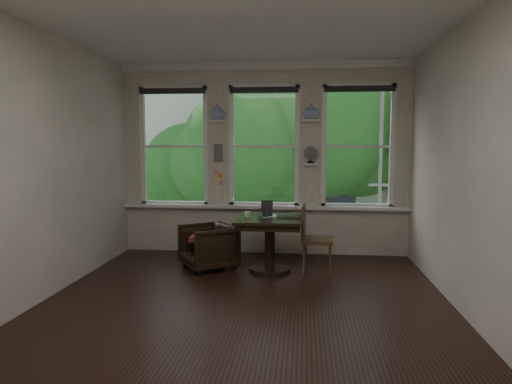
# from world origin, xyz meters

# --- Properties ---
(ground) EXTENTS (4.50, 4.50, 0.00)m
(ground) POSITION_xyz_m (0.00, 0.00, 0.00)
(ground) COLOR black
(ground) RESTS_ON ground
(ceiling) EXTENTS (4.50, 4.50, 0.00)m
(ceiling) POSITION_xyz_m (0.00, 0.00, 3.00)
(ceiling) COLOR silver
(ceiling) RESTS_ON ground
(wall_back) EXTENTS (4.50, 0.00, 4.50)m
(wall_back) POSITION_xyz_m (0.00, 2.25, 1.50)
(wall_back) COLOR beige
(wall_back) RESTS_ON ground
(wall_front) EXTENTS (4.50, 0.00, 4.50)m
(wall_front) POSITION_xyz_m (0.00, -2.25, 1.50)
(wall_front) COLOR beige
(wall_front) RESTS_ON ground
(wall_left) EXTENTS (0.00, 4.50, 4.50)m
(wall_left) POSITION_xyz_m (-2.25, 0.00, 1.50)
(wall_left) COLOR beige
(wall_left) RESTS_ON ground
(wall_right) EXTENTS (0.00, 4.50, 4.50)m
(wall_right) POSITION_xyz_m (2.25, 0.00, 1.50)
(wall_right) COLOR beige
(wall_right) RESTS_ON ground
(window_left) EXTENTS (1.10, 0.12, 1.90)m
(window_left) POSITION_xyz_m (-1.45, 2.25, 1.70)
(window_left) COLOR white
(window_left) RESTS_ON ground
(window_center) EXTENTS (1.10, 0.12, 1.90)m
(window_center) POSITION_xyz_m (0.00, 2.25, 1.70)
(window_center) COLOR white
(window_center) RESTS_ON ground
(window_right) EXTENTS (1.10, 0.12, 1.90)m
(window_right) POSITION_xyz_m (1.45, 2.25, 1.70)
(window_right) COLOR white
(window_right) RESTS_ON ground
(shelf_left) EXTENTS (0.26, 0.16, 0.03)m
(shelf_left) POSITION_xyz_m (-0.72, 2.15, 2.10)
(shelf_left) COLOR white
(shelf_left) RESTS_ON ground
(shelf_right) EXTENTS (0.26, 0.16, 0.03)m
(shelf_right) POSITION_xyz_m (0.72, 2.15, 2.10)
(shelf_right) COLOR white
(shelf_right) RESTS_ON ground
(intercom) EXTENTS (0.14, 0.06, 0.28)m
(intercom) POSITION_xyz_m (-0.72, 2.18, 1.60)
(intercom) COLOR #59544F
(intercom) RESTS_ON ground
(sticky_notes) EXTENTS (0.16, 0.01, 0.24)m
(sticky_notes) POSITION_xyz_m (-0.72, 2.19, 1.25)
(sticky_notes) COLOR pink
(sticky_notes) RESTS_ON ground
(desk_fan) EXTENTS (0.20, 0.20, 0.24)m
(desk_fan) POSITION_xyz_m (0.72, 2.13, 1.53)
(desk_fan) COLOR #59544F
(desk_fan) RESTS_ON ground
(vase_left) EXTENTS (0.24, 0.24, 0.25)m
(vase_left) POSITION_xyz_m (-0.72, 2.15, 2.24)
(vase_left) COLOR white
(vase_left) RESTS_ON shelf_left
(vase_right) EXTENTS (0.24, 0.24, 0.25)m
(vase_right) POSITION_xyz_m (0.72, 2.15, 2.24)
(vase_right) COLOR white
(vase_right) RESTS_ON shelf_right
(table) EXTENTS (0.90, 0.90, 0.75)m
(table) POSITION_xyz_m (0.18, 1.12, 0.38)
(table) COLOR black
(table) RESTS_ON ground
(armchair_left) EXTENTS (0.95, 0.94, 0.62)m
(armchair_left) POSITION_xyz_m (-0.69, 1.18, 0.31)
(armchair_left) COLOR black
(armchair_left) RESTS_ON ground
(cushion_red) EXTENTS (0.45, 0.45, 0.06)m
(cushion_red) POSITION_xyz_m (-0.69, 1.18, 0.45)
(cushion_red) COLOR maroon
(cushion_red) RESTS_ON armchair_left
(side_chair_right) EXTENTS (0.44, 0.44, 0.92)m
(side_chair_right) POSITION_xyz_m (0.82, 1.13, 0.46)
(side_chair_right) COLOR #412817
(side_chair_right) RESTS_ON ground
(laptop) EXTENTS (0.38, 0.25, 0.03)m
(laptop) POSITION_xyz_m (0.45, 1.10, 0.76)
(laptop) COLOR black
(laptop) RESTS_ON table
(mug) EXTENTS (0.09, 0.09, 0.08)m
(mug) POSITION_xyz_m (-0.12, 1.06, 0.79)
(mug) COLOR white
(mug) RESTS_ON table
(drinking_glass) EXTENTS (0.15, 0.15, 0.11)m
(drinking_glass) POSITION_xyz_m (0.10, 0.88, 0.80)
(drinking_glass) COLOR white
(drinking_glass) RESTS_ON table
(tablet) EXTENTS (0.16, 0.08, 0.22)m
(tablet) POSITION_xyz_m (0.13, 1.22, 0.86)
(tablet) COLOR black
(tablet) RESTS_ON table
(papers) EXTENTS (0.33, 0.37, 0.00)m
(papers) POSITION_xyz_m (0.16, 1.28, 0.75)
(papers) COLOR silver
(papers) RESTS_ON table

